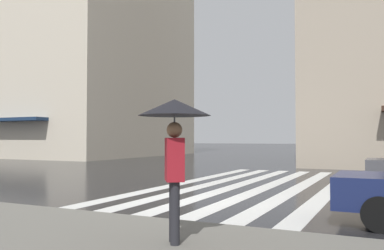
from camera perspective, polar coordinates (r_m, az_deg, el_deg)
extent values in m
plane|color=black|center=(10.68, -0.31, -10.50)|extent=(220.00, 220.00, 0.00)
cube|color=silver|center=(13.68, 18.94, -8.48)|extent=(13.00, 0.50, 0.01)
cube|color=silver|center=(13.84, 14.78, -8.45)|extent=(13.00, 0.50, 0.01)
cube|color=silver|center=(14.06, 10.73, -8.37)|extent=(13.00, 0.50, 0.01)
cube|color=silver|center=(14.35, 6.83, -8.26)|extent=(13.00, 0.50, 0.01)
cube|color=silver|center=(14.70, 3.11, -8.11)|extent=(13.00, 0.50, 0.01)
cube|color=silver|center=(15.12, -0.43, -7.95)|extent=(13.00, 0.50, 0.01)
cube|color=beige|center=(43.94, -18.85, 9.79)|extent=(17.18, 23.27, 20.82)
cylinder|color=black|center=(7.77, 24.82, -11.27)|extent=(0.20, 0.62, 0.62)
cylinder|color=black|center=(9.40, 24.99, -9.60)|extent=(0.20, 0.62, 0.62)
cube|color=maroon|center=(5.69, -2.48, -4.82)|extent=(0.47, 0.42, 0.60)
sphere|color=#936B4C|center=(5.68, -2.47, -0.69)|extent=(0.22, 0.22, 0.22)
cylinder|color=#232328|center=(5.86, -2.58, -11.92)|extent=(0.13, 0.13, 0.86)
cylinder|color=#232328|center=(5.68, -2.39, -12.24)|extent=(0.13, 0.13, 0.86)
cone|color=black|center=(5.70, -2.47, 2.48)|extent=(1.02, 1.02, 0.23)
cylinder|color=#4C4C51|center=(5.68, -2.47, -2.75)|extent=(0.02, 0.02, 0.81)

